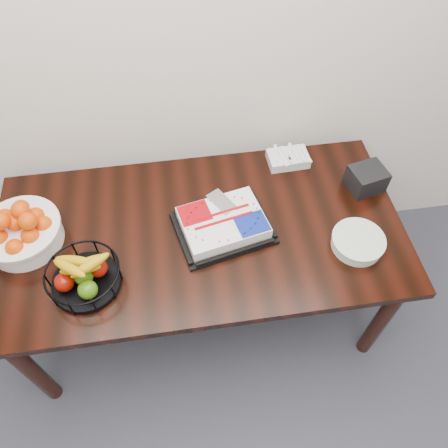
{
  "coord_description": "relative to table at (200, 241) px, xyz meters",
  "views": [
    {
      "loc": [
        -0.06,
        0.88,
        2.31
      ],
      "look_at": [
        0.1,
        1.96,
        0.83
      ],
      "focal_mm": 35.0,
      "sensor_mm": 36.0,
      "label": 1
    }
  ],
  "objects": [
    {
      "name": "napkin_box",
      "position": [
        0.8,
        0.14,
        0.14
      ],
      "size": [
        0.18,
        0.16,
        0.11
      ],
      "primitive_type": "cube",
      "rotation": [
        0.0,
        0.0,
        0.22
      ],
      "color": "black",
      "rests_on": "table"
    },
    {
      "name": "fruit_basket",
      "position": [
        -0.48,
        -0.2,
        0.15
      ],
      "size": [
        0.29,
        0.29,
        0.16
      ],
      "color": "black",
      "rests_on": "table"
    },
    {
      "name": "fork_bag",
      "position": [
        0.48,
        0.35,
        0.11
      ],
      "size": [
        0.2,
        0.14,
        0.06
      ],
      "color": "silver",
      "rests_on": "table"
    },
    {
      "name": "cake_tray",
      "position": [
        0.1,
        -0.01,
        0.12
      ],
      "size": [
        0.46,
        0.39,
        0.08
      ],
      "color": "black",
      "rests_on": "table"
    },
    {
      "name": "plate_stack",
      "position": [
        0.66,
        -0.18,
        0.11
      ],
      "size": [
        0.23,
        0.23,
        0.06
      ],
      "color": "white",
      "rests_on": "table"
    },
    {
      "name": "table",
      "position": [
        0.0,
        0.0,
        0.0
      ],
      "size": [
        1.8,
        0.9,
        0.75
      ],
      "color": "black",
      "rests_on": "ground"
    },
    {
      "name": "tangerine_bowl",
      "position": [
        -0.75,
        0.05,
        0.18
      ],
      "size": [
        0.34,
        0.34,
        0.22
      ],
      "color": "white",
      "rests_on": "table"
    }
  ]
}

